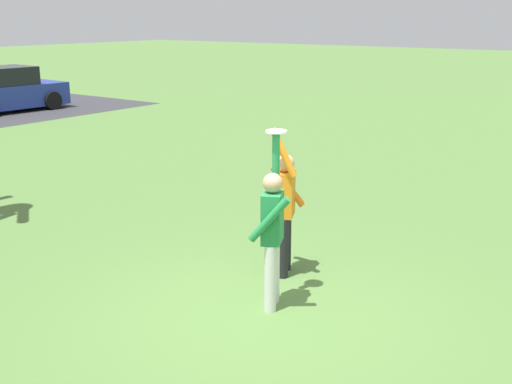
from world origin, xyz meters
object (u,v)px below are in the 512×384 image
(person_catcher, at_px, (272,229))
(parked_car_blue, at_px, (5,91))
(frisbee_disc, at_px, (276,131))
(person_defender, at_px, (285,204))

(person_catcher, relative_size, parked_car_blue, 0.50)
(frisbee_disc, distance_m, parked_car_blue, 18.49)
(person_defender, bearing_deg, person_catcher, 0.00)
(frisbee_disc, bearing_deg, person_defender, 25.28)
(person_defender, distance_m, frisbee_disc, 1.38)
(person_defender, bearing_deg, parked_car_blue, -137.46)
(person_catcher, height_order, parked_car_blue, person_catcher)
(person_defender, distance_m, parked_car_blue, 17.83)
(frisbee_disc, bearing_deg, parked_car_blue, 66.11)
(person_catcher, height_order, person_defender, person_catcher)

